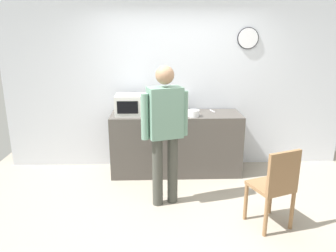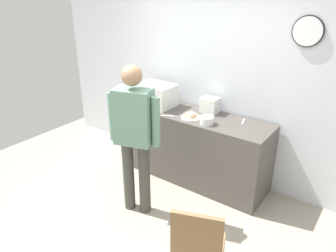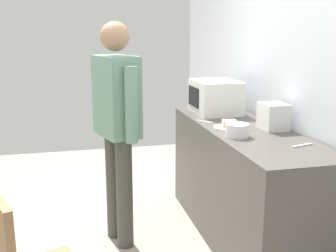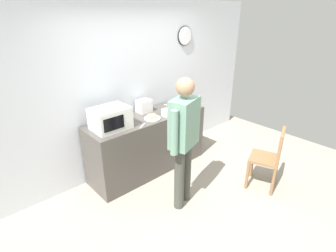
{
  "view_description": "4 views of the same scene",
  "coord_description": "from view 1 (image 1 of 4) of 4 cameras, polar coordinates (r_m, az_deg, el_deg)",
  "views": [
    {
      "loc": [
        -0.31,
        -3.5,
        2.1
      ],
      "look_at": [
        -0.17,
        0.7,
        0.9
      ],
      "focal_mm": 34.52,
      "sensor_mm": 36.0,
      "label": 1
    },
    {
      "loc": [
        1.93,
        -2.1,
        2.49
      ],
      "look_at": [
        -0.14,
        0.75,
        0.92
      ],
      "focal_mm": 34.4,
      "sensor_mm": 36.0,
      "label": 2
    },
    {
      "loc": [
        2.89,
        -0.1,
        1.67
      ],
      "look_at": [
        -0.23,
        0.65,
        0.94
      ],
      "focal_mm": 44.05,
      "sensor_mm": 36.0,
      "label": 3
    },
    {
      "loc": [
        -2.32,
        -1.78,
        2.45
      ],
      "look_at": [
        0.0,
        0.78,
        0.91
      ],
      "focal_mm": 28.12,
      "sensor_mm": 36.0,
      "label": 4
    }
  ],
  "objects": [
    {
      "name": "microwave",
      "position": [
        4.82,
        -6.26,
        3.78
      ],
      "size": [
        0.5,
        0.39,
        0.3
      ],
      "color": "silver",
      "rests_on": "kitchen_counter"
    },
    {
      "name": "back_wall",
      "position": [
        5.17,
        1.56,
        7.09
      ],
      "size": [
        5.4,
        0.13,
        2.6
      ],
      "color": "silver",
      "rests_on": "ground_plane"
    },
    {
      "name": "sandwich_plate",
      "position": [
        4.74,
        1.44,
        2.04
      ],
      "size": [
        0.25,
        0.25,
        0.07
      ],
      "color": "white",
      "rests_on": "kitchen_counter"
    },
    {
      "name": "toaster",
      "position": [
        5.03,
        2.29,
        3.8
      ],
      "size": [
        0.22,
        0.18,
        0.2
      ],
      "primitive_type": "cube",
      "color": "silver",
      "rests_on": "kitchen_counter"
    },
    {
      "name": "wooden_chair",
      "position": [
        3.74,
        18.42,
        -9.81
      ],
      "size": [
        0.52,
        0.52,
        0.94
      ],
      "color": "olive",
      "rests_on": "ground_plane"
    },
    {
      "name": "person_standing",
      "position": [
        3.89,
        -0.54,
        -0.01
      ],
      "size": [
        0.57,
        0.35,
        1.75
      ],
      "color": "#40423B",
      "rests_on": "ground_plane"
    },
    {
      "name": "salad_bowl",
      "position": [
        4.71,
        4.55,
        2.26
      ],
      "size": [
        0.17,
        0.17,
        0.09
      ],
      "primitive_type": "cylinder",
      "color": "white",
      "rests_on": "kitchen_counter"
    },
    {
      "name": "kitchen_counter",
      "position": [
        5.0,
        1.41,
        -3.06
      ],
      "size": [
        1.96,
        0.62,
        0.94
      ],
      "primitive_type": "cube",
      "color": "#4C4742",
      "rests_on": "ground_plane"
    },
    {
      "name": "ground_plane",
      "position": [
        4.09,
        2.78,
        -14.92
      ],
      "size": [
        6.0,
        6.0,
        0.0
      ],
      "primitive_type": "plane",
      "color": "#9E9384"
    },
    {
      "name": "fork_utensil",
      "position": [
        5.08,
        7.86,
        2.65
      ],
      "size": [
        0.07,
        0.17,
        0.01
      ],
      "primitive_type": "cube",
      "rotation": [
        0.0,
        0.0,
        1.85
      ],
      "color": "silver",
      "rests_on": "kitchen_counter"
    },
    {
      "name": "spoon_utensil",
      "position": [
        4.62,
        -1.81,
        1.47
      ],
      "size": [
        0.16,
        0.1,
        0.01
      ],
      "primitive_type": "cube",
      "rotation": [
        0.0,
        0.0,
        0.49
      ],
      "color": "silver",
      "rests_on": "kitchen_counter"
    }
  ]
}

